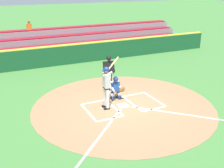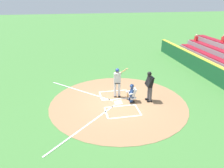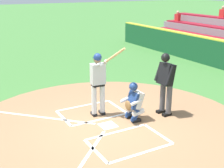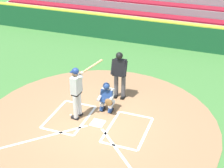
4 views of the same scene
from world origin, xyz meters
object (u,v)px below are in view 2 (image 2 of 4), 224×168
object	(u,v)px
plate_umpire	(150,84)
baseball	(116,95)
batter	(117,81)
catcher	(132,93)

from	to	relation	value
plate_umpire	baseball	distance (m)	2.34
plate_umpire	baseball	xyz separation A→B (m)	(1.15, 1.75, -1.04)
batter	baseball	size ratio (longest dim) A/B	28.76
plate_umpire	baseball	size ratio (longest dim) A/B	25.20
batter	catcher	xyz separation A→B (m)	(-0.78, -0.71, -0.51)
batter	catcher	distance (m)	1.17
catcher	plate_umpire	xyz separation A→B (m)	(-0.10, -1.02, 0.49)
batter	catcher	bearing A→B (deg)	-137.70
catcher	plate_umpire	bearing A→B (deg)	-95.47
batter	plate_umpire	xyz separation A→B (m)	(-0.88, -1.73, -0.02)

